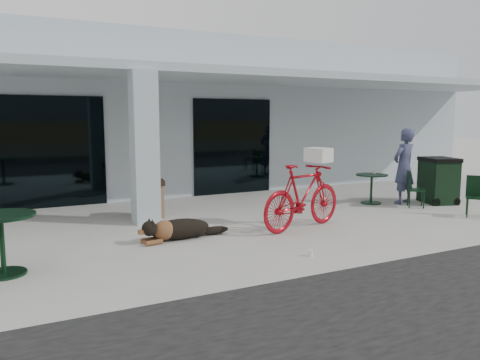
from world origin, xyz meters
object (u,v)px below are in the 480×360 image
wheeled_bin (438,180)px  dog (180,228)px  cafe_table_near (2,245)px  cafe_chair_far_b (476,197)px  person (404,166)px  bicycle (303,196)px  cafe_table_far (371,189)px  trash_receptacle (153,198)px  cafe_chair_far_a (416,189)px

wheeled_bin → dog: bearing=-158.0°
cafe_table_near → cafe_chair_far_b: bearing=-2.2°
person → wheeled_bin: bearing=148.2°
bicycle → cafe_table_near: bicycle is taller
wheeled_bin → cafe_table_far: bearing=174.0°
trash_receptacle → wheeled_bin: wheeled_bin is taller
dog → cafe_chair_far_a: (6.17, 0.31, 0.23)m
cafe_table_near → person: (9.12, 1.57, 0.53)m
person → bicycle: bearing=6.9°
cafe_chair_far_b → person: person is taller
cafe_chair_far_b → cafe_chair_far_a: bearing=152.0°
bicycle → trash_receptacle: 3.34m
cafe_chair_far_a → cafe_chair_far_b: bearing=-128.5°
cafe_chair_far_b → dog: bearing=-139.7°
cafe_table_far → cafe_chair_far_b: (0.91, -2.30, 0.08)m
bicycle → cafe_table_far: size_ratio=2.69×
bicycle → cafe_chair_far_b: bearing=-115.8°
cafe_table_near → trash_receptacle: cafe_table_near is taller
person → cafe_table_near: bearing=0.1°
bicycle → dog: bicycle is taller
cafe_table_near → wheeled_bin: wheeled_bin is taller
dog → cafe_table_far: (5.56, 1.20, 0.16)m
bicycle → cafe_chair_far_a: 3.79m
dog → cafe_table_near: bearing=-175.1°
bicycle → person: (3.85, 1.15, 0.31)m
cafe_table_near → bicycle: bearing=4.6°
cafe_chair_far_a → person: 0.75m
dog → trash_receptacle: size_ratio=1.56×
trash_receptacle → person: bearing=-11.5°
cafe_table_far → dog: bearing=-167.8°
cafe_chair_far_a → cafe_chair_far_b: cafe_chair_far_b is taller
trash_receptacle → wheeled_bin: size_ratio=0.70×
cafe_table_far → bicycle: bearing=-154.3°
trash_receptacle → wheeled_bin: (7.02, -1.60, 0.17)m
dog → trash_receptacle: 2.11m
dog → person: bearing=-1.8°
cafe_table_far → trash_receptacle: bearing=170.6°
person → wheeled_bin: size_ratio=1.64×
cafe_table_far → trash_receptacle: 5.51m
bicycle → wheeled_bin: 4.77m
cafe_table_near → cafe_chair_far_a: 9.07m
dog → trash_receptacle: (0.12, 2.10, 0.20)m
cafe_table_near → cafe_table_far: cafe_table_near is taller
cafe_chair_far_a → person: person is taller
cafe_table_far → person: size_ratio=0.42×
cafe_table_near → cafe_table_far: (8.40, 1.93, -0.05)m
bicycle → wheeled_bin: bicycle is taller
person → trash_receptacle: bearing=-21.2°
person → cafe_table_far: bearing=-35.9°
bicycle → wheeled_bin: (4.71, 0.80, -0.06)m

